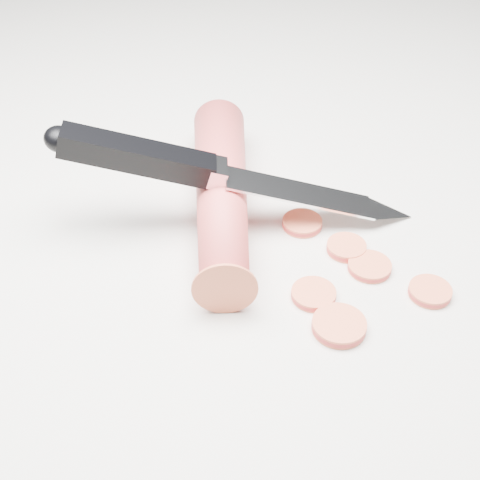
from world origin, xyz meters
TOP-DOWN VIEW (x-y plane):
  - ground at (0.00, 0.00)m, footprint 2.40×2.40m
  - carrot at (-0.02, 0.05)m, footprint 0.16×0.20m
  - carrot_slice_0 at (0.03, -0.07)m, footprint 0.03×0.03m
  - carrot_slice_1 at (-0.02, -0.07)m, footprint 0.03×0.03m
  - carrot_slice_2 at (0.02, -0.00)m, footprint 0.03×0.03m
  - carrot_slice_3 at (-0.03, -0.10)m, footprint 0.04×0.04m
  - carrot_slice_4 at (0.03, -0.05)m, footprint 0.03×0.03m
  - carrot_slice_5 at (0.04, -0.12)m, footprint 0.03×0.03m
  - kitchen_knife at (-0.01, 0.03)m, footprint 0.25×0.19m

SIDE VIEW (x-z plane):
  - ground at x=0.00m, z-range 0.00..0.00m
  - carrot_slice_0 at x=0.03m, z-range 0.00..0.01m
  - carrot_slice_1 at x=-0.02m, z-range 0.00..0.01m
  - carrot_slice_5 at x=0.04m, z-range 0.00..0.01m
  - carrot_slice_2 at x=0.02m, z-range 0.00..0.01m
  - carrot_slice_4 at x=0.03m, z-range 0.00..0.01m
  - carrot_slice_3 at x=-0.03m, z-range 0.00..0.01m
  - carrot at x=-0.02m, z-range 0.00..0.04m
  - kitchen_knife at x=-0.01m, z-range 0.00..0.09m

